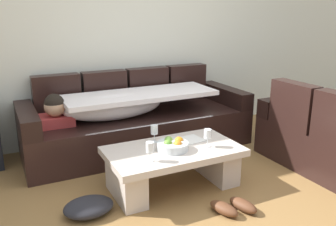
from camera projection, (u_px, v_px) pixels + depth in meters
name	position (u px, v px, depth m)	size (l,w,h in m)	color
ground_plane	(236.00, 209.00, 2.94)	(14.00, 14.00, 0.00)	olive
back_wall	(136.00, 28.00, 4.41)	(9.00, 0.10, 2.70)	silver
couch_along_wall	(134.00, 122.00, 4.14)	(2.58, 0.92, 0.88)	black
coffee_table	(173.00, 163.00, 3.24)	(1.20, 0.68, 0.38)	beige
fruit_bowl	(173.00, 145.00, 3.16)	(0.28, 0.28, 0.10)	silver
wine_glass_near_left	(150.00, 148.00, 2.90)	(0.07, 0.07, 0.17)	silver
wine_glass_near_right	(208.00, 135.00, 3.21)	(0.07, 0.07, 0.17)	silver
wine_glass_far_back	(154.00, 130.00, 3.32)	(0.07, 0.07, 0.17)	silver
open_magazine	(188.00, 140.00, 3.39)	(0.28, 0.21, 0.01)	white
pair_of_shoes	(234.00, 207.00, 2.88)	(0.35, 0.32, 0.09)	#59331E
crumpled_garment	(89.00, 207.00, 2.85)	(0.40, 0.32, 0.12)	#232328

